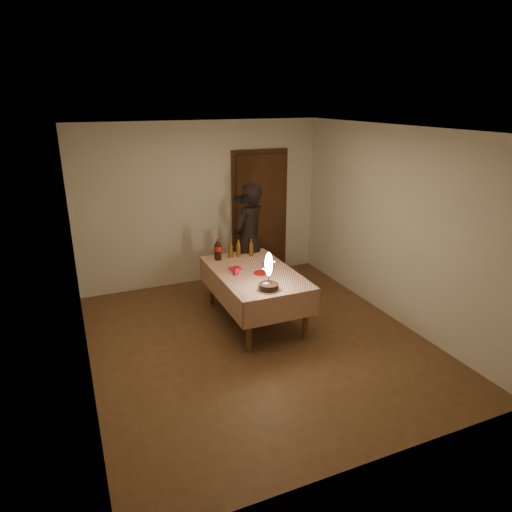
# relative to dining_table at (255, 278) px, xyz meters

# --- Properties ---
(ground) EXTENTS (4.00, 4.50, 0.01)m
(ground) POSITION_rel_dining_table_xyz_m (-0.20, -0.56, -0.62)
(ground) COLOR brown
(ground) RESTS_ON ground
(room_shell) EXTENTS (4.04, 4.54, 2.62)m
(room_shell) POSITION_rel_dining_table_xyz_m (-0.16, -0.49, 1.03)
(room_shell) COLOR beige
(room_shell) RESTS_ON ground
(dining_table) EXTENTS (1.02, 1.72, 0.72)m
(dining_table) POSITION_rel_dining_table_xyz_m (0.00, 0.00, 0.00)
(dining_table) COLOR brown
(dining_table) RESTS_ON ground
(birthday_cake) EXTENTS (0.30, 0.30, 0.47)m
(birthday_cake) POSITION_rel_dining_table_xyz_m (-0.08, -0.63, 0.23)
(birthday_cake) COLOR white
(birthday_cake) RESTS_ON dining_table
(red_plate) EXTENTS (0.22, 0.22, 0.01)m
(red_plate) POSITION_rel_dining_table_xyz_m (0.06, -0.10, 0.10)
(red_plate) COLOR red
(red_plate) RESTS_ON dining_table
(red_cup) EXTENTS (0.08, 0.08, 0.10)m
(red_cup) POSITION_rel_dining_table_xyz_m (-0.27, -0.02, 0.15)
(red_cup) COLOR #B70C23
(red_cup) RESTS_ON dining_table
(clear_cup) EXTENTS (0.07, 0.07, 0.09)m
(clear_cup) POSITION_rel_dining_table_xyz_m (0.16, 0.01, 0.14)
(clear_cup) COLOR silver
(clear_cup) RESTS_ON dining_table
(napkin_stack) EXTENTS (0.15, 0.15, 0.02)m
(napkin_stack) POSITION_rel_dining_table_xyz_m (-0.21, 0.17, 0.11)
(napkin_stack) COLOR #B81531
(napkin_stack) RESTS_ON dining_table
(cola_bottle) EXTENTS (0.10, 0.10, 0.32)m
(cola_bottle) POSITION_rel_dining_table_xyz_m (-0.30, 0.63, 0.25)
(cola_bottle) COLOR black
(cola_bottle) RESTS_ON dining_table
(amber_bottle_left) EXTENTS (0.06, 0.06, 0.26)m
(amber_bottle_left) POSITION_rel_dining_table_xyz_m (-0.10, 0.65, 0.22)
(amber_bottle_left) COLOR #55330E
(amber_bottle_left) RESTS_ON dining_table
(amber_bottle_right) EXTENTS (0.06, 0.06, 0.26)m
(amber_bottle_right) POSITION_rel_dining_table_xyz_m (0.20, 0.61, 0.22)
(amber_bottle_right) COLOR #55330E
(amber_bottle_right) RESTS_ON dining_table
(amber_bottle_mid) EXTENTS (0.06, 0.06, 0.26)m
(amber_bottle_mid) POSITION_rel_dining_table_xyz_m (0.02, 0.64, 0.22)
(amber_bottle_mid) COLOR #55330E
(amber_bottle_mid) RESTS_ON dining_table
(photographer) EXTENTS (0.76, 0.70, 1.74)m
(photographer) POSITION_rel_dining_table_xyz_m (0.27, 0.87, 0.25)
(photographer) COLOR black
(photographer) RESTS_ON ground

